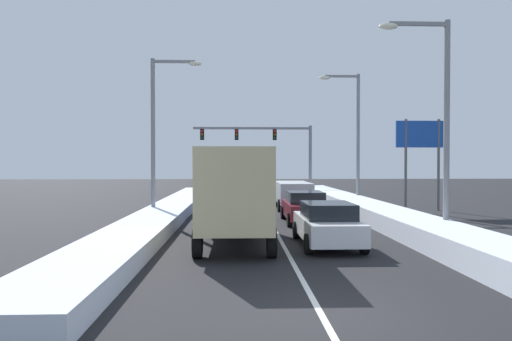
% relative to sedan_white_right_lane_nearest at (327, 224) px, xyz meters
% --- Properties ---
extents(ground_plane, '(120.00, 120.00, 0.00)m').
position_rel_sedan_white_right_lane_nearest_xyz_m(ground_plane, '(-1.52, 5.93, -0.76)').
color(ground_plane, black).
extents(lane_stripe_between_right_lane_and_center_lane, '(0.14, 36.39, 0.01)m').
position_rel_sedan_white_right_lane_nearest_xyz_m(lane_stripe_between_right_lane_and_center_lane, '(-1.52, 9.24, -0.76)').
color(lane_stripe_between_right_lane_and_center_lane, silver).
rests_on(lane_stripe_between_right_lane_and_center_lane, ground).
extents(snow_bank_right_shoulder, '(2.09, 36.39, 0.77)m').
position_rel_sedan_white_right_lane_nearest_xyz_m(snow_bank_right_shoulder, '(3.78, 9.24, -0.38)').
color(snow_bank_right_shoulder, silver).
rests_on(snow_bank_right_shoulder, ground).
extents(snow_bank_left_shoulder, '(2.17, 36.39, 0.58)m').
position_rel_sedan_white_right_lane_nearest_xyz_m(snow_bank_left_shoulder, '(-6.82, 9.24, -0.47)').
color(snow_bank_left_shoulder, silver).
rests_on(snow_bank_left_shoulder, ground).
extents(sedan_white_right_lane_nearest, '(2.00, 4.50, 1.51)m').
position_rel_sedan_white_right_lane_nearest_xyz_m(sedan_white_right_lane_nearest, '(0.00, 0.00, 0.00)').
color(sedan_white_right_lane_nearest, silver).
rests_on(sedan_white_right_lane_nearest, ground).
extents(sedan_maroon_right_lane_second, '(2.00, 4.50, 1.51)m').
position_rel_sedan_white_right_lane_nearest_xyz_m(sedan_maroon_right_lane_second, '(0.10, 6.30, 0.00)').
color(sedan_maroon_right_lane_second, maroon).
rests_on(sedan_maroon_right_lane_second, ground).
extents(suv_silver_right_lane_third, '(2.16, 4.90, 1.67)m').
position_rel_sedan_white_right_lane_nearest_xyz_m(suv_silver_right_lane_third, '(0.31, 12.99, 0.25)').
color(suv_silver_right_lane_third, '#B7BABF').
rests_on(suv_silver_right_lane_third, ground).
extents(box_truck_center_lane_nearest, '(2.53, 7.20, 3.36)m').
position_rel_sedan_white_right_lane_nearest_xyz_m(box_truck_center_lane_nearest, '(-3.21, 0.45, 1.14)').
color(box_truck_center_lane_nearest, black).
rests_on(box_truck_center_lane_nearest, ground).
extents(sedan_navy_center_lane_second, '(2.00, 4.50, 1.51)m').
position_rel_sedan_white_right_lane_nearest_xyz_m(sedan_navy_center_lane_second, '(-3.38, 8.18, 0.00)').
color(sedan_navy_center_lane_second, navy).
rests_on(sedan_navy_center_lane_second, ground).
extents(sedan_gray_center_lane_third, '(2.00, 4.50, 1.51)m').
position_rel_sedan_white_right_lane_nearest_xyz_m(sedan_gray_center_lane_third, '(-3.37, 14.13, 0.00)').
color(sedan_gray_center_lane_third, slate).
rests_on(sedan_gray_center_lane_third, ground).
extents(traffic_light_gantry, '(10.60, 0.47, 6.20)m').
position_rel_sedan_white_right_lane_nearest_xyz_m(traffic_light_gantry, '(-0.34, 25.76, 3.96)').
color(traffic_light_gantry, slate).
rests_on(traffic_light_gantry, ground).
extents(street_lamp_right_near, '(2.66, 0.36, 8.16)m').
position_rel_sedan_white_right_lane_nearest_xyz_m(street_lamp_right_near, '(4.27, 0.96, 4.12)').
color(street_lamp_right_near, gray).
rests_on(street_lamp_right_near, ground).
extents(street_lamp_right_mid, '(2.66, 0.36, 8.65)m').
position_rel_sedan_white_right_lane_nearest_xyz_m(street_lamp_right_mid, '(4.38, 14.20, 4.38)').
color(street_lamp_right_mid, gray).
rests_on(street_lamp_right_mid, ground).
extents(street_lamp_left_mid, '(2.66, 0.36, 8.31)m').
position_rel_sedan_white_right_lane_nearest_xyz_m(street_lamp_left_mid, '(-7.18, 8.54, 4.20)').
color(street_lamp_left_mid, gray).
rests_on(street_lamp_left_mid, ground).
extents(roadside_sign_right, '(3.20, 0.16, 5.50)m').
position_rel_sedan_white_right_lane_nearest_xyz_m(roadside_sign_right, '(7.95, 11.62, 3.25)').
color(roadside_sign_right, '#59595B').
rests_on(roadside_sign_right, ground).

